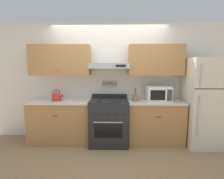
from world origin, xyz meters
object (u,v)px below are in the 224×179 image
object	(u,v)px
stove_range	(109,121)
refrigerator	(203,102)
microwave	(158,94)
utensil_crock	(135,98)
tea_kettle	(57,96)

from	to	relation	value
stove_range	refrigerator	world-z (taller)	refrigerator
microwave	utensil_crock	bearing A→B (deg)	-177.89
tea_kettle	utensil_crock	world-z (taller)	utensil_crock
stove_range	refrigerator	xyz separation A→B (m)	(1.92, -0.02, 0.42)
stove_range	tea_kettle	size ratio (longest dim) A/B	4.07
stove_range	utensil_crock	size ratio (longest dim) A/B	3.53
tea_kettle	microwave	distance (m)	2.14
refrigerator	microwave	xyz separation A→B (m)	(-0.89, 0.10, 0.16)
refrigerator	utensil_crock	world-z (taller)	refrigerator
tea_kettle	utensil_crock	bearing A→B (deg)	0.00
microwave	refrigerator	bearing A→B (deg)	-6.38
refrigerator	microwave	size ratio (longest dim) A/B	3.67
tea_kettle	utensil_crock	distance (m)	1.66
utensil_crock	microwave	bearing A→B (deg)	2.11
stove_range	tea_kettle	bearing A→B (deg)	177.00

